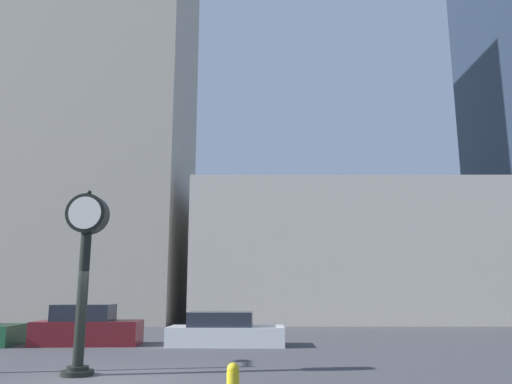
{
  "coord_description": "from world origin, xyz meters",
  "views": [
    {
      "loc": [
        3.31,
        -11.71,
        2.02
      ],
      "look_at": [
        3.29,
        10.8,
        6.49
      ],
      "focal_mm": 35.0,
      "sensor_mm": 36.0,
      "label": 1
    }
  ],
  "objects": [
    {
      "name": "ground_plane",
      "position": [
        0.0,
        0.0,
        0.0
      ],
      "size": [
        200.0,
        200.0,
        0.0
      ],
      "primitive_type": "plane",
      "color": "#424247"
    },
    {
      "name": "building_tall_tower",
      "position": [
        -9.24,
        24.0,
        16.99
      ],
      "size": [
        14.66,
        12.0,
        33.97
      ],
      "color": "#BCB29E",
      "rests_on": "ground_plane"
    },
    {
      "name": "building_storefront_row",
      "position": [
        9.33,
        24.0,
        4.5
      ],
      "size": [
        20.12,
        12.0,
        9.01
      ],
      "color": "beige",
      "rests_on": "ground_plane"
    },
    {
      "name": "street_clock",
      "position": [
        -1.04,
        1.05,
        2.91
      ],
      "size": [
        1.02,
        0.79,
        4.6
      ],
      "color": "black",
      "rests_on": "ground_plane"
    },
    {
      "name": "car_maroon",
      "position": [
        -3.16,
        8.02,
        0.64
      ],
      "size": [
        4.01,
        1.94,
        1.51
      ],
      "rotation": [
        0.0,
        0.0,
        0.05
      ],
      "color": "maroon",
      "rests_on": "ground_plane"
    },
    {
      "name": "car_white",
      "position": [
        2.14,
        7.79,
        0.52
      ],
      "size": [
        4.39,
        1.96,
        1.25
      ],
      "rotation": [
        0.0,
        0.0,
        -0.02
      ],
      "color": "silver",
      "rests_on": "ground_plane"
    },
    {
      "name": "fire_hydrant_near",
      "position": [
        2.9,
        -2.36,
        0.39
      ],
      "size": [
        0.52,
        0.23,
        0.76
      ],
      "color": "yellow",
      "rests_on": "ground_plane"
    }
  ]
}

